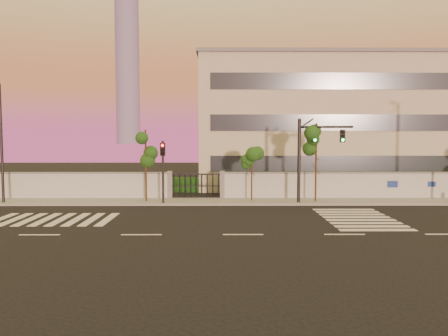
{
  "coord_description": "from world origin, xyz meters",
  "views": [
    {
      "loc": [
        -1.07,
        -21.16,
        4.82
      ],
      "look_at": [
        -0.9,
        6.0,
        2.86
      ],
      "focal_mm": 35.0,
      "sensor_mm": 36.0,
      "label": 1
    }
  ],
  "objects": [
    {
      "name": "perimeter_wall",
      "position": [
        0.1,
        12.0,
        1.07
      ],
      "size": [
        60.0,
        0.36,
        2.2
      ],
      "color": "#AAADB1",
      "rests_on": "ground"
    },
    {
      "name": "street_tree_e",
      "position": [
        5.76,
        10.09,
        4.25
      ],
      "size": [
        1.58,
        1.26,
        5.78
      ],
      "color": "#382314",
      "rests_on": "ground"
    },
    {
      "name": "street_tree_c",
      "position": [
        -6.51,
        10.33,
        3.92
      ],
      "size": [
        1.58,
        1.26,
        5.32
      ],
      "color": "#382314",
      "rests_on": "ground"
    },
    {
      "name": "ground",
      "position": [
        0.0,
        0.0,
        0.0
      ],
      "size": [
        120.0,
        120.0,
        0.0
      ],
      "primitive_type": "plane",
      "color": "black",
      "rests_on": "ground"
    },
    {
      "name": "street_tree_d",
      "position": [
        1.17,
        10.57,
        2.97
      ],
      "size": [
        1.35,
        1.07,
        4.03
      ],
      "color": "#382314",
      "rests_on": "ground"
    },
    {
      "name": "road_markings",
      "position": [
        -1.58,
        3.76,
        0.01
      ],
      "size": [
        57.0,
        7.62,
        0.02
      ],
      "color": "silver",
      "rests_on": "ground"
    },
    {
      "name": "hedge_row",
      "position": [
        1.17,
        14.74,
        0.82
      ],
      "size": [
        41.0,
        4.25,
        1.8
      ],
      "color": "#0F3410",
      "rests_on": "ground"
    },
    {
      "name": "distant_skyscraper",
      "position": [
        -65.0,
        280.0,
        61.98
      ],
      "size": [
        16.0,
        16.0,
        118.0
      ],
      "color": "slate",
      "rests_on": "ground"
    },
    {
      "name": "traffic_signal_secondary",
      "position": [
        -5.18,
        9.39,
        2.88
      ],
      "size": [
        0.35,
        0.34,
        4.53
      ],
      "rotation": [
        0.0,
        0.0,
        -0.28
      ],
      "color": "black",
      "rests_on": "ground"
    },
    {
      "name": "institutional_building",
      "position": [
        9.0,
        21.99,
        6.16
      ],
      "size": [
        24.4,
        12.4,
        12.25
      ],
      "color": "beige",
      "rests_on": "ground"
    },
    {
      "name": "streetlight_west",
      "position": [
        -16.6,
        9.56,
        4.8
      ],
      "size": [
        0.53,
        2.14,
        8.89
      ],
      "color": "black",
      "rests_on": "ground"
    },
    {
      "name": "traffic_signal_main",
      "position": [
        5.21,
        9.66,
        3.85
      ],
      "size": [
        3.83,
        0.91,
        6.09
      ],
      "rotation": [
        0.0,
        0.0,
        -0.2
      ],
      "color": "black",
      "rests_on": "ground"
    },
    {
      "name": "sidewalk",
      "position": [
        0.0,
        10.5,
        0.07
      ],
      "size": [
        60.0,
        3.0,
        0.15
      ],
      "primitive_type": "cube",
      "color": "gray",
      "rests_on": "ground"
    }
  ]
}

